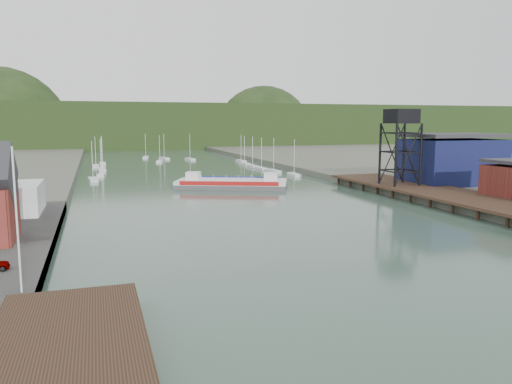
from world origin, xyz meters
TOP-DOWN VIEW (x-y plane):
  - ground at (0.00, 0.00)m, footprint 600.00×600.00m
  - west_stage at (-29.00, 0.00)m, footprint 10.00×18.00m
  - east_pier at (37.00, 45.00)m, footprint 14.00×70.00m
  - flagpole at (-33.00, 10.00)m, footprint 0.16×0.16m
  - lift_tower at (35.00, 58.00)m, footprint 6.50×6.50m
  - blue_shed at (50.00, 60.00)m, footprint 20.50×14.50m
  - marina_sailboats at (0.08, 138.46)m, footprint 57.71×92.65m
  - distant_hills at (-3.98, 301.35)m, footprint 500.00×120.00m
  - chain_ferry at (3.80, 79.76)m, footprint 27.72×19.42m

SIDE VIEW (x-z plane):
  - ground at x=0.00m, z-range 0.00..0.00m
  - marina_sailboats at x=0.08m, z-range -0.10..0.80m
  - west_stage at x=-29.00m, z-range 0.00..1.80m
  - chain_ferry at x=3.80m, z-range -0.79..2.92m
  - east_pier at x=37.00m, z-range 0.67..3.12m
  - blue_shed at x=50.00m, z-range 1.41..12.71m
  - flagpole at x=-33.00m, z-range 1.60..13.60m
  - distant_hills at x=-3.98m, z-range -29.62..50.38m
  - lift_tower at x=35.00m, z-range 7.65..23.65m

